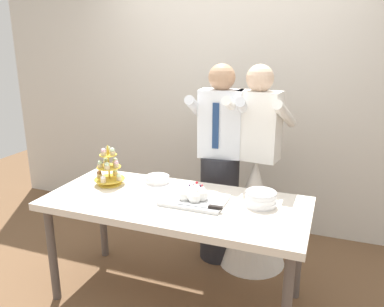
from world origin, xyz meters
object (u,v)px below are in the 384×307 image
at_px(round_cake, 157,180).
at_px(person_bride, 254,198).
at_px(main_cake_tray, 195,196).
at_px(dessert_table, 175,210).
at_px(cupcake_stand, 109,170).
at_px(person_groom, 220,176).
at_px(plate_stack, 261,199).

distance_m(round_cake, person_bride, 0.82).
bearing_deg(round_cake, main_cake_tray, -30.12).
height_order(dessert_table, main_cake_tray, main_cake_tray).
height_order(cupcake_stand, person_groom, person_groom).
xyz_separation_m(cupcake_stand, main_cake_tray, (0.72, -0.08, -0.08)).
bearing_deg(cupcake_stand, main_cake_tray, -6.31).
distance_m(dessert_table, cupcake_stand, 0.62).
bearing_deg(plate_stack, cupcake_stand, -179.30).
xyz_separation_m(cupcake_stand, round_cake, (0.33, 0.15, -0.09)).
relative_size(round_cake, person_groom, 0.14).
xyz_separation_m(dessert_table, plate_stack, (0.57, 0.12, 0.12)).
relative_size(cupcake_stand, plate_stack, 1.47).
xyz_separation_m(cupcake_stand, person_bride, (1.00, 0.58, -0.31)).
bearing_deg(person_bride, person_groom, -176.66).
height_order(cupcake_stand, round_cake, cupcake_stand).
xyz_separation_m(round_cake, person_bride, (0.67, 0.43, -0.22)).
bearing_deg(person_groom, dessert_table, -100.29).
height_order(cupcake_stand, plate_stack, cupcake_stand).
bearing_deg(cupcake_stand, person_bride, 30.06).
bearing_deg(cupcake_stand, dessert_table, -10.00).
relative_size(main_cake_tray, round_cake, 1.81).
relative_size(dessert_table, plate_stack, 8.67).
height_order(plate_stack, person_groom, person_groom).
distance_m(dessert_table, round_cake, 0.37).
bearing_deg(person_groom, cupcake_stand, -141.47).
relative_size(plate_stack, person_bride, 0.13).
bearing_deg(person_bride, dessert_table, -121.34).
distance_m(cupcake_stand, person_bride, 1.19).
height_order(person_groom, person_bride, same).
bearing_deg(dessert_table, round_cake, 135.34).
bearing_deg(person_groom, person_bride, 3.34).
height_order(main_cake_tray, round_cake, main_cake_tray).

